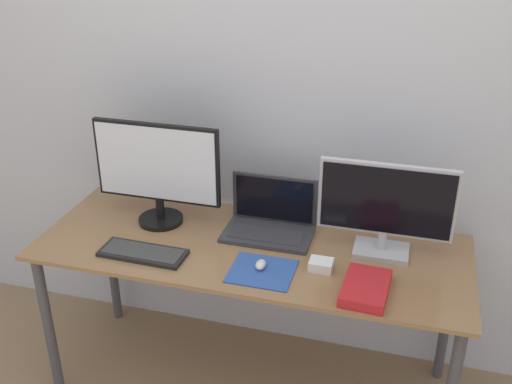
{
  "coord_description": "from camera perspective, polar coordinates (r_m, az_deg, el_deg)",
  "views": [
    {
      "loc": [
        0.58,
        -1.66,
        1.99
      ],
      "look_at": [
        0.01,
        0.36,
        0.96
      ],
      "focal_mm": 42.0,
      "sensor_mm": 36.0,
      "label": 1
    }
  ],
  "objects": [
    {
      "name": "monitor_right",
      "position": [
        2.34,
        12.25,
        -1.41
      ],
      "size": [
        0.52,
        0.15,
        0.38
      ],
      "color": "#B2B2B7",
      "rests_on": "desk"
    },
    {
      "name": "desk",
      "position": [
        2.47,
        -0.48,
        -6.84
      ],
      "size": [
        1.74,
        0.66,
        0.73
      ],
      "color": "olive",
      "rests_on": "ground_plane"
    },
    {
      "name": "monitor_left",
      "position": [
        2.53,
        -9.39,
        2.06
      ],
      "size": [
        0.55,
        0.19,
        0.45
      ],
      "color": "black",
      "rests_on": "desk"
    },
    {
      "name": "power_brick",
      "position": [
        2.28,
        6.21,
        -6.92
      ],
      "size": [
        0.09,
        0.07,
        0.04
      ],
      "color": "white",
      "rests_on": "desk"
    },
    {
      "name": "keyboard",
      "position": [
        2.4,
        -10.71,
        -5.71
      ],
      "size": [
        0.35,
        0.14,
        0.02
      ],
      "color": "black",
      "rests_on": "desk"
    },
    {
      "name": "mousepad",
      "position": [
        2.27,
        0.58,
        -7.55
      ],
      "size": [
        0.24,
        0.22,
        0.0
      ],
      "color": "#2D519E",
      "rests_on": "desk"
    },
    {
      "name": "mouse",
      "position": [
        2.27,
        0.45,
        -6.94
      ],
      "size": [
        0.04,
        0.06,
        0.03
      ],
      "color": "silver",
      "rests_on": "mousepad"
    },
    {
      "name": "laptop",
      "position": [
        2.5,
        1.38,
        -2.64
      ],
      "size": [
        0.37,
        0.22,
        0.23
      ],
      "color": "#333338",
      "rests_on": "desk"
    },
    {
      "name": "book",
      "position": [
        2.18,
        10.41,
        -8.98
      ],
      "size": [
        0.17,
        0.25,
        0.04
      ],
      "color": "red",
      "rests_on": "desk"
    },
    {
      "name": "wall_back",
      "position": [
        2.56,
        1.96,
        9.38
      ],
      "size": [
        7.0,
        0.05,
        2.5
      ],
      "color": "silver",
      "rests_on": "ground_plane"
    }
  ]
}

